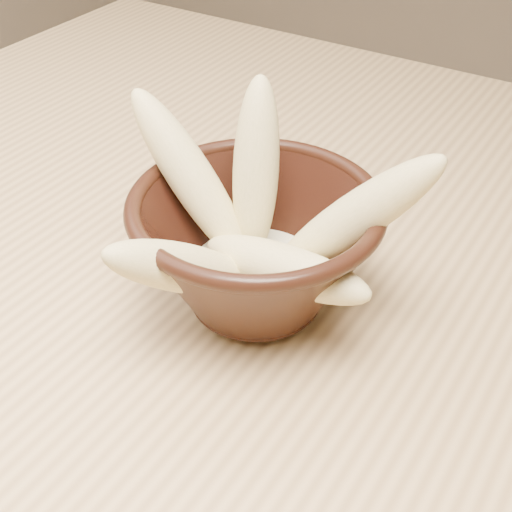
# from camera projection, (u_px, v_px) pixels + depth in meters

# --- Properties ---
(table) EXTENTS (1.20, 0.80, 0.75)m
(table) POSITION_uv_depth(u_px,v_px,m) (366.00, 332.00, 0.62)
(table) COLOR tan
(table) RESTS_ON ground
(bowl) EXTENTS (0.18, 0.18, 0.10)m
(bowl) POSITION_uv_depth(u_px,v_px,m) (256.00, 247.00, 0.49)
(bowl) COLOR black
(bowl) RESTS_ON table
(milk_puddle) EXTENTS (0.10, 0.10, 0.01)m
(milk_puddle) POSITION_uv_depth(u_px,v_px,m) (256.00, 273.00, 0.51)
(milk_puddle) COLOR beige
(milk_puddle) RESTS_ON bowl
(banana_upright) EXTENTS (0.06, 0.08, 0.13)m
(banana_upright) POSITION_uv_depth(u_px,v_px,m) (256.00, 169.00, 0.49)
(banana_upright) COLOR #C8BB76
(banana_upright) RESTS_ON bowl
(banana_left) EXTENTS (0.12, 0.04, 0.13)m
(banana_left) POSITION_uv_depth(u_px,v_px,m) (191.00, 177.00, 0.50)
(banana_left) COLOR #C8BB76
(banana_left) RESTS_ON bowl
(banana_right) EXTENTS (0.13, 0.07, 0.13)m
(banana_right) POSITION_uv_depth(u_px,v_px,m) (354.00, 219.00, 0.46)
(banana_right) COLOR #C8BB76
(banana_right) RESTS_ON bowl
(banana_across) EXTENTS (0.13, 0.04, 0.05)m
(banana_across) POSITION_uv_depth(u_px,v_px,m) (284.00, 268.00, 0.47)
(banana_across) COLOR #C8BB76
(banana_across) RESTS_ON bowl
(banana_front) EXTENTS (0.08, 0.12, 0.09)m
(banana_front) POSITION_uv_depth(u_px,v_px,m) (183.00, 268.00, 0.45)
(banana_front) COLOR #C8BB76
(banana_front) RESTS_ON bowl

